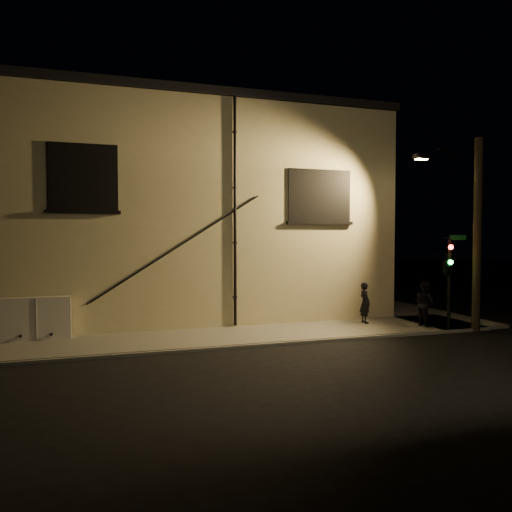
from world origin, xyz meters
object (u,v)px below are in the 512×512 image
object	(u,v)px
utility_cabinet	(36,318)
pedestrian_a	(365,303)
traffic_signal	(447,266)
pedestrian_b	(425,304)
streetlamp_pole	(474,229)

from	to	relation	value
utility_cabinet	pedestrian_a	world-z (taller)	pedestrian_a
pedestrian_a	traffic_signal	distance (m)	3.26
pedestrian_a	utility_cabinet	bearing A→B (deg)	89.10
utility_cabinet	traffic_signal	world-z (taller)	traffic_signal
pedestrian_a	pedestrian_b	bearing A→B (deg)	-123.07
utility_cabinet	streetlamp_pole	world-z (taller)	streetlamp_pole
pedestrian_b	streetlamp_pole	world-z (taller)	streetlamp_pole
utility_cabinet	streetlamp_pole	xyz separation A→B (m)	(14.74, -2.72, 2.90)
traffic_signal	pedestrian_a	bearing A→B (deg)	140.18
utility_cabinet	pedestrian_a	distance (m)	11.59
streetlamp_pole	pedestrian_a	bearing A→B (deg)	146.56
pedestrian_a	traffic_signal	world-z (taller)	traffic_signal
utility_cabinet	pedestrian_a	xyz separation A→B (m)	(11.58, -0.63, 0.09)
pedestrian_b	traffic_signal	bearing A→B (deg)	-146.17
pedestrian_a	streetlamp_pole	distance (m)	4.72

